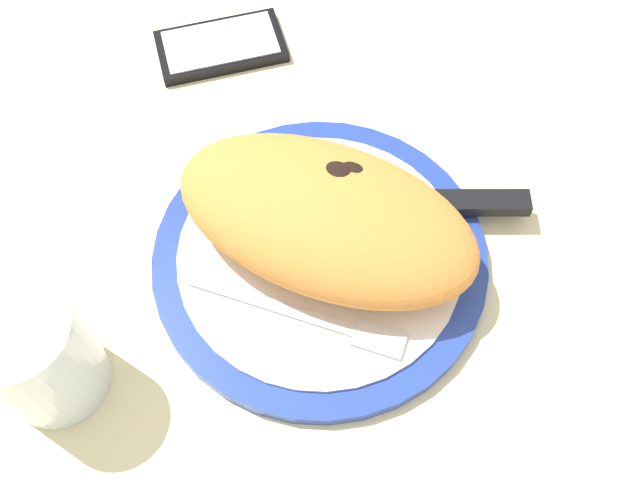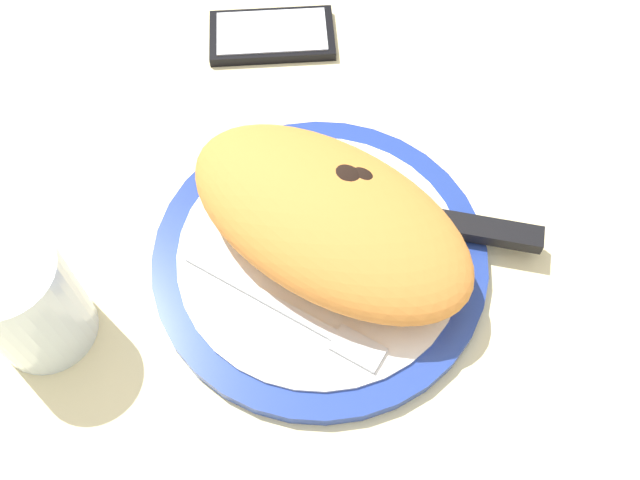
% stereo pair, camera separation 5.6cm
% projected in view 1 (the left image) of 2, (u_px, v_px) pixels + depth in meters
% --- Properties ---
extents(ground_plane, '(1.50, 1.50, 0.03)m').
position_uv_depth(ground_plane, '(320.00, 270.00, 0.61)').
color(ground_plane, beige).
extents(plate, '(0.27, 0.27, 0.02)m').
position_uv_depth(plate, '(320.00, 257.00, 0.59)').
color(plate, '#233D99').
rests_on(plate, ground_plane).
extents(calzone, '(0.25, 0.15, 0.07)m').
position_uv_depth(calzone, '(320.00, 215.00, 0.56)').
color(calzone, orange).
rests_on(calzone, plate).
extents(fork, '(0.18, 0.02, 0.00)m').
position_uv_depth(fork, '(315.00, 319.00, 0.55)').
color(fork, silver).
rests_on(fork, plate).
extents(knife, '(0.23, 0.10, 0.01)m').
position_uv_depth(knife, '(433.00, 204.00, 0.60)').
color(knife, silver).
rests_on(knife, plate).
extents(smartphone, '(0.14, 0.13, 0.01)m').
position_uv_depth(smartphone, '(221.00, 46.00, 0.71)').
color(smartphone, black).
rests_on(smartphone, ground_plane).
extents(water_glass, '(0.08, 0.08, 0.10)m').
position_uv_depth(water_glass, '(42.00, 360.00, 0.51)').
color(water_glass, silver).
rests_on(water_glass, ground_plane).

